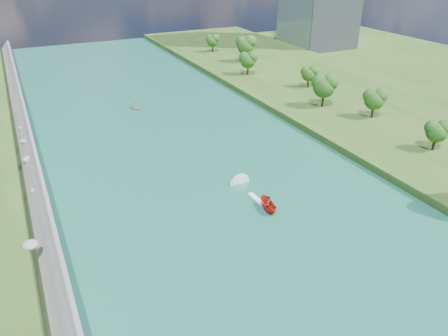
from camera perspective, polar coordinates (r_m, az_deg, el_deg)
ground at (r=61.86m, az=2.90°, el=-7.69°), size 260.00×260.00×0.00m
river_water at (r=77.37m, az=-4.22°, el=-0.00°), size 55.00×240.00×0.10m
berm_east at (r=104.26m, az=21.94°, el=5.83°), size 44.00×240.00×1.50m
riprap_bank at (r=71.64m, az=-23.53°, el=-3.19°), size 4.29×236.00×4.29m
trees_east at (r=91.81m, az=19.29°, el=7.12°), size 16.51×144.93×11.01m
motorboat at (r=66.33m, az=5.12°, el=-4.31°), size 3.60×18.99×1.95m
raft at (r=107.74m, az=-11.57°, el=7.79°), size 3.40×3.87×1.61m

